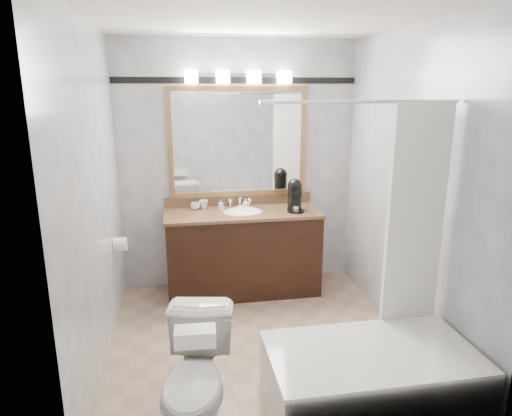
% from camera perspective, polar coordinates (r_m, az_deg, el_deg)
% --- Properties ---
extents(room, '(2.42, 2.62, 2.52)m').
position_cam_1_polar(room, '(3.42, 0.75, 1.57)').
color(room, '#9C826A').
rests_on(room, ground).
extents(vanity, '(1.53, 0.58, 0.97)m').
position_cam_1_polar(vanity, '(4.62, -1.65, -5.33)').
color(vanity, black).
rests_on(vanity, ground).
extents(mirror, '(1.40, 0.04, 1.10)m').
position_cam_1_polar(mirror, '(4.63, -2.23, 8.21)').
color(mirror, '#A07648').
rests_on(mirror, room).
extents(vanity_light_bar, '(1.02, 0.14, 0.12)m').
position_cam_1_polar(vanity_light_bar, '(4.54, -2.22, 16.09)').
color(vanity_light_bar, silver).
rests_on(vanity_light_bar, room).
extents(accent_stripe, '(2.40, 0.01, 0.06)m').
position_cam_1_polar(accent_stripe, '(4.61, -2.33, 15.66)').
color(accent_stripe, black).
rests_on(accent_stripe, room).
extents(bathtub, '(1.30, 0.75, 1.96)m').
position_cam_1_polar(bathtub, '(3.18, 14.40, -19.22)').
color(bathtub, white).
rests_on(bathtub, ground).
extents(tp_roll, '(0.11, 0.12, 0.12)m').
position_cam_1_polar(tp_roll, '(4.19, -16.61, -4.38)').
color(tp_roll, white).
rests_on(tp_roll, room).
extents(toilet, '(0.53, 0.78, 0.73)m').
position_cam_1_polar(toilet, '(2.88, -7.51, -20.67)').
color(toilet, white).
rests_on(toilet, ground).
extents(tissue_box, '(0.22, 0.13, 0.09)m').
position_cam_1_polar(tissue_box, '(2.49, -7.61, -15.63)').
color(tissue_box, white).
rests_on(tissue_box, toilet).
extents(coffee_maker, '(0.17, 0.21, 0.32)m').
position_cam_1_polar(coffee_maker, '(4.50, 4.87, 1.72)').
color(coffee_maker, black).
rests_on(coffee_maker, vanity).
extents(cup_left, '(0.12, 0.12, 0.07)m').
position_cam_1_polar(cup_left, '(4.60, -7.58, 0.24)').
color(cup_left, white).
rests_on(cup_left, vanity).
extents(cup_right, '(0.11, 0.11, 0.08)m').
position_cam_1_polar(cup_right, '(4.63, -6.57, 0.47)').
color(cup_right, white).
rests_on(cup_right, vanity).
extents(soap_bottle_a, '(0.05, 0.05, 0.09)m').
position_cam_1_polar(soap_bottle_a, '(4.58, -4.43, 0.43)').
color(soap_bottle_a, white).
rests_on(soap_bottle_a, vanity).
extents(soap_bottle_b, '(0.08, 0.08, 0.09)m').
position_cam_1_polar(soap_bottle_b, '(4.65, -1.31, 0.64)').
color(soap_bottle_b, white).
rests_on(soap_bottle_b, vanity).
extents(soap_bar, '(0.10, 0.08, 0.03)m').
position_cam_1_polar(soap_bar, '(4.60, -1.77, 0.11)').
color(soap_bar, beige).
rests_on(soap_bar, vanity).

